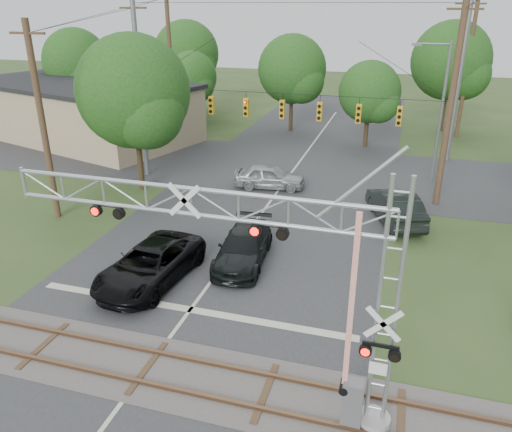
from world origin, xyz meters
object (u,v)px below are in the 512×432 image
(traffic_signal_span, at_px, (297,101))
(commercial_building, at_px, (80,110))
(sedan_silver, at_px, (270,177))
(pickup_black, at_px, (150,264))
(crossing_gantry, at_px, (264,267))
(car_dark, at_px, (243,247))
(streetlight, at_px, (439,107))

(traffic_signal_span, distance_m, commercial_building, 22.58)
(sedan_silver, xyz_separation_m, commercial_building, (-19.33, 8.09, 1.63))
(traffic_signal_span, height_order, pickup_black, traffic_signal_span)
(crossing_gantry, distance_m, commercial_building, 35.69)
(car_dark, height_order, sedan_silver, sedan_silver)
(car_dark, xyz_separation_m, streetlight, (8.40, 14.15, 4.23))
(sedan_silver, distance_m, streetlight, 11.50)
(pickup_black, height_order, sedan_silver, pickup_black)
(car_dark, bearing_deg, crossing_gantry, -73.47)
(pickup_black, distance_m, car_dark, 4.28)
(crossing_gantry, distance_m, sedan_silver, 19.18)
(traffic_signal_span, distance_m, streetlight, 9.23)
(pickup_black, relative_size, commercial_building, 0.26)
(commercial_building, bearing_deg, sedan_silver, -6.01)
(sedan_silver, bearing_deg, streetlight, -74.44)
(crossing_gantry, bearing_deg, commercial_building, 132.45)
(crossing_gantry, relative_size, traffic_signal_span, 0.57)
(streetlight, bearing_deg, pickup_black, -124.53)
(crossing_gantry, bearing_deg, pickup_black, 140.16)
(streetlight, bearing_deg, sedan_silver, -157.07)
(crossing_gantry, height_order, traffic_signal_span, traffic_signal_span)
(crossing_gantry, distance_m, traffic_signal_span, 18.66)
(crossing_gantry, distance_m, pickup_black, 9.29)
(sedan_silver, bearing_deg, traffic_signal_span, -91.26)
(car_dark, bearing_deg, commercial_building, 133.91)
(crossing_gantry, bearing_deg, streetlight, 77.05)
(car_dark, distance_m, streetlight, 16.99)
(crossing_gantry, relative_size, car_dark, 2.14)
(sedan_silver, distance_m, commercial_building, 21.02)
(streetlight, bearing_deg, crossing_gantry, -102.95)
(pickup_black, relative_size, sedan_silver, 1.29)
(traffic_signal_span, xyz_separation_m, streetlight, (8.29, 4.00, -0.63))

